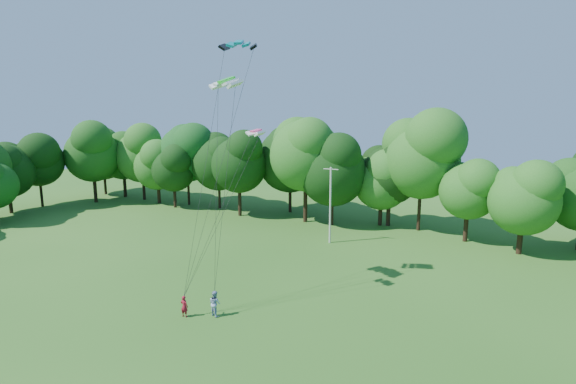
% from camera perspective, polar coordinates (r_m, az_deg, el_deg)
% --- Properties ---
extents(ground, '(160.00, 160.00, 0.00)m').
position_cam_1_polar(ground, '(27.04, -18.35, -21.62)').
color(ground, '#255918').
rests_on(ground, ground).
extents(utility_pole, '(1.64, 0.20, 8.18)m').
position_cam_1_polar(utility_pole, '(47.70, 5.39, -1.58)').
color(utility_pole, beige).
rests_on(utility_pole, ground).
extents(kite_flyer_left, '(0.60, 0.43, 1.53)m').
position_cam_1_polar(kite_flyer_left, '(32.67, -13.04, -13.96)').
color(kite_flyer_left, maroon).
rests_on(kite_flyer_left, ground).
extents(kite_flyer_right, '(1.03, 0.89, 1.80)m').
position_cam_1_polar(kite_flyer_right, '(32.41, -9.27, -13.77)').
color(kite_flyer_right, '#95A8CF').
rests_on(kite_flyer_right, ground).
extents(kite_teal, '(3.00, 2.19, 0.51)m').
position_cam_1_polar(kite_teal, '(35.12, -6.26, 18.37)').
color(kite_teal, '#047B89').
rests_on(kite_teal, ground).
extents(kite_green, '(3.12, 2.20, 0.58)m').
position_cam_1_polar(kite_green, '(34.27, -7.84, 13.92)').
color(kite_green, '#1FD328').
rests_on(kite_green, ground).
extents(kite_pink, '(1.72, 1.29, 0.25)m').
position_cam_1_polar(kite_pink, '(32.38, -4.12, 7.78)').
color(kite_pink, '#FF4687').
rests_on(kite_pink, ground).
extents(tree_back_west, '(9.13, 9.13, 13.28)m').
position_cam_1_polar(tree_back_west, '(67.98, -12.72, 5.30)').
color(tree_back_west, black).
rests_on(tree_back_west, ground).
extents(tree_back_center, '(7.83, 7.83, 11.39)m').
position_cam_1_polar(tree_back_center, '(55.51, 12.85, 2.95)').
color(tree_back_center, black).
rests_on(tree_back_center, ground).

